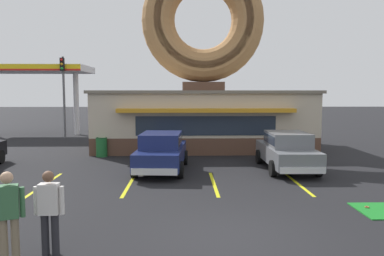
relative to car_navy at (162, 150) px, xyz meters
The scene contains 14 objects.
ground_plane 7.58m from the car_navy, 74.89° to the right, with size 160.00×160.00×0.00m, color black.
donut_shop_building 7.55m from the car_navy, 72.84° to the left, with size 12.30×6.75×10.96m.
mini_donut_mid_left 8.06m from the car_navy, 41.16° to the right, with size 0.13×0.13×0.04m, color brown.
car_navy is the anchor object (origin of this frame).
car_grey 5.26m from the car_navy, ahead, with size 2.00×4.57×1.60m.
pedestrian_blue_sweater_man 8.27m from the car_navy, 102.30° to the right, with size 0.60×0.25×1.70m.
pedestrian_hooded_kid 8.73m from the car_navy, 106.08° to the right, with size 0.57×0.36×1.76m.
trash_bin 4.86m from the car_navy, 132.30° to the left, with size 0.57×0.57×0.97m.
traffic_light_pole 14.18m from the car_navy, 123.31° to the left, with size 0.28×0.47×5.80m.
gas_station_canopy 18.10m from the car_navy, 128.13° to the left, with size 9.00×4.46×5.30m.
parking_stripe_far_left 4.69m from the car_navy, 150.50° to the right, with size 0.12×3.60×0.01m, color yellow.
parking_stripe_left 2.63m from the car_navy, 114.03° to the right, with size 0.12×3.60×0.01m, color yellow.
parking_stripe_mid_left 3.14m from the car_navy, 48.79° to the right, with size 0.12×3.60×0.01m, color yellow.
parking_stripe_centre 5.55m from the car_navy, 24.47° to the right, with size 0.12×3.60×0.01m, color yellow.
Camera 1 is at (-1.07, -8.09, 3.23)m, focal length 35.00 mm.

